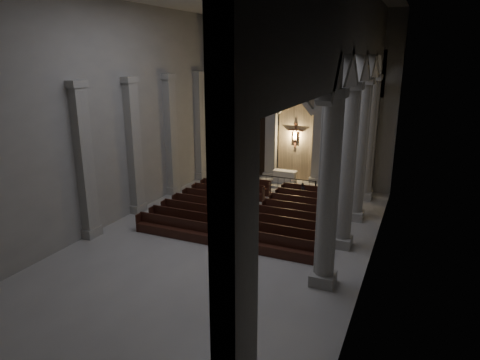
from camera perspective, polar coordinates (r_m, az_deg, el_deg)
The scene contains 11 objects.
room at distance 20.43m, azimuth -1.72°, elevation 11.93°, with size 24.00×24.10×12.00m.
sanctuary_wall at distance 31.30m, azimuth 7.50°, elevation 11.52°, with size 14.00×0.77×12.00m.
right_arcade at distance 20.06m, azimuth 14.69°, elevation 11.98°, with size 1.00×24.00×12.00m.
left_pilasters at distance 27.33m, azimuth -11.42°, elevation 4.91°, with size 0.60×13.00×8.03m.
sanctuary_step at distance 31.64m, azimuth 6.59°, elevation -0.48°, with size 8.50×2.60×0.15m, color #9C9992.
altar at distance 31.60m, azimuth 6.00°, elevation 0.50°, with size 1.72×0.69×0.88m.
altar_rail at distance 30.31m, azimuth 5.90°, elevation -0.17°, with size 4.62×0.09×0.91m.
candle_stand_left at distance 30.92m, azimuth 0.53°, elevation -0.12°, with size 0.25×0.25×1.50m.
candle_stand_right at distance 29.15m, azimuth 12.04°, elevation -1.57°, with size 0.24×0.24×1.42m.
pews at distance 25.08m, azimuth 1.71°, elevation -4.31°, with size 9.94×8.90×1.01m.
worshipper at distance 28.38m, azimuth 8.31°, elevation -1.49°, with size 0.41×0.27×1.13m, color black.
Camera 1 is at (8.68, -18.43, 9.18)m, focal length 32.00 mm.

